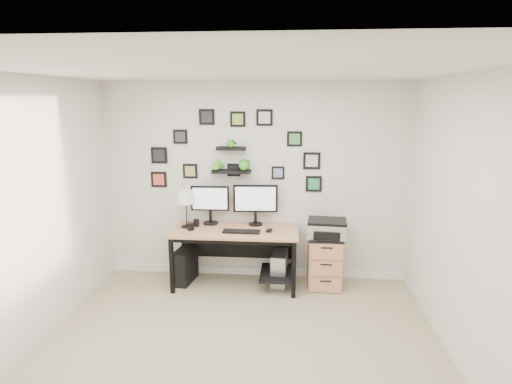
# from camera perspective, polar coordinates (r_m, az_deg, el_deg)

# --- Properties ---
(room) EXTENTS (4.00, 4.00, 4.00)m
(room) POSITION_cam_1_polar(r_m,az_deg,el_deg) (5.99, -0.13, -10.49)
(room) COLOR tan
(room) RESTS_ON ground
(desk) EXTENTS (1.60, 0.70, 0.75)m
(desk) POSITION_cam_1_polar(r_m,az_deg,el_deg) (5.50, -2.38, -6.17)
(desk) COLOR tan
(desk) RESTS_ON ground
(monitor_left) EXTENTS (0.50, 0.20, 0.51)m
(monitor_left) POSITION_cam_1_polar(r_m,az_deg,el_deg) (5.62, -6.14, -1.33)
(monitor_left) COLOR black
(monitor_left) RESTS_ON desk
(monitor_right) EXTENTS (0.58, 0.20, 0.54)m
(monitor_right) POSITION_cam_1_polar(r_m,az_deg,el_deg) (5.54, -0.07, -1.25)
(monitor_right) COLOR black
(monitor_right) RESTS_ON desk
(keyboard) EXTENTS (0.46, 0.16, 0.02)m
(keyboard) POSITION_cam_1_polar(r_m,az_deg,el_deg) (5.32, -1.96, -5.28)
(keyboard) COLOR black
(keyboard) RESTS_ON desk
(mouse) EXTENTS (0.08, 0.11, 0.03)m
(mouse) POSITION_cam_1_polar(r_m,az_deg,el_deg) (5.35, 1.76, -5.15)
(mouse) COLOR black
(mouse) RESTS_ON desk
(table_lamp) EXTENTS (0.24, 0.24, 0.48)m
(table_lamp) POSITION_cam_1_polar(r_m,az_deg,el_deg) (5.51, -9.34, -0.76)
(table_lamp) COLOR black
(table_lamp) RESTS_ON desk
(mug) EXTENTS (0.08, 0.08, 0.09)m
(mug) POSITION_cam_1_polar(r_m,az_deg,el_deg) (5.46, -8.71, -4.58)
(mug) COLOR black
(mug) RESTS_ON desk
(pen_cup) EXTENTS (0.08, 0.08, 0.10)m
(pen_cup) POSITION_cam_1_polar(r_m,az_deg,el_deg) (5.61, -7.96, -4.08)
(pen_cup) COLOR black
(pen_cup) RESTS_ON desk
(pc_tower_black) EXTENTS (0.26, 0.47, 0.45)m
(pc_tower_black) POSITION_cam_1_polar(r_m,az_deg,el_deg) (5.79, -9.45, -9.64)
(pc_tower_black) COLOR black
(pc_tower_black) RESTS_ON ground
(pc_tower_grey) EXTENTS (0.22, 0.45, 0.43)m
(pc_tower_grey) POSITION_cam_1_polar(r_m,az_deg,el_deg) (5.65, 3.13, -10.11)
(pc_tower_grey) COLOR gray
(pc_tower_grey) RESTS_ON ground
(file_cabinet) EXTENTS (0.43, 0.53, 0.67)m
(file_cabinet) POSITION_cam_1_polar(r_m,az_deg,el_deg) (5.63, 9.12, -9.02)
(file_cabinet) COLOR tan
(file_cabinet) RESTS_ON ground
(printer) EXTENTS (0.50, 0.42, 0.22)m
(printer) POSITION_cam_1_polar(r_m,az_deg,el_deg) (5.46, 9.43, -4.81)
(printer) COLOR silver
(printer) RESTS_ON file_cabinet
(wall_decor) EXTENTS (2.27, 0.18, 1.06)m
(wall_decor) POSITION_cam_1_polar(r_m,az_deg,el_deg) (5.54, -3.08, 4.91)
(wall_decor) COLOR black
(wall_decor) RESTS_ON ground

